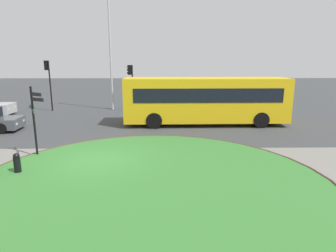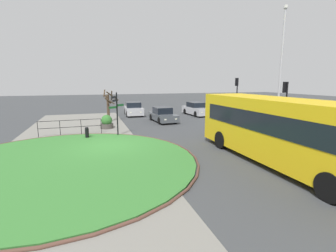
# 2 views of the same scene
# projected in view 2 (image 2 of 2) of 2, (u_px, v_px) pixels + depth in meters

# --- Properties ---
(ground) EXTENTS (120.00, 120.00, 0.00)m
(ground) POSITION_uv_depth(u_px,v_px,m) (110.00, 147.00, 14.38)
(ground) COLOR #3D3F42
(sidewalk_paving) EXTENTS (32.00, 7.85, 0.02)m
(sidewalk_paving) POSITION_uv_depth(u_px,v_px,m) (73.00, 150.00, 13.76)
(sidewalk_paving) COLOR gray
(sidewalk_paving) RESTS_ON ground
(grass_island) EXTENTS (12.37, 12.37, 0.10)m
(grass_island) POSITION_uv_depth(u_px,v_px,m) (65.00, 162.00, 11.50)
(grass_island) COLOR #387A33
(grass_island) RESTS_ON ground
(grass_kerb_ring) EXTENTS (12.68, 12.68, 0.11)m
(grass_kerb_ring) POSITION_uv_depth(u_px,v_px,m) (65.00, 162.00, 11.49)
(grass_kerb_ring) COLOR brown
(grass_kerb_ring) RESTS_ON ground
(signpost_directional) EXTENTS (0.99, 1.08, 3.11)m
(signpost_directional) POSITION_uv_depth(u_px,v_px,m) (117.00, 110.00, 16.82)
(signpost_directional) COLOR black
(signpost_directional) RESTS_ON ground
(bollard_foreground) EXTENTS (0.25, 0.25, 0.83)m
(bollard_foreground) POSITION_uv_depth(u_px,v_px,m) (87.00, 133.00, 16.37)
(bollard_foreground) COLOR black
(bollard_foreground) RESTS_ON ground
(railing_grass_edge) EXTENTS (0.15, 4.26, 1.12)m
(railing_grass_edge) POSITION_uv_depth(u_px,v_px,m) (71.00, 125.00, 17.35)
(railing_grass_edge) COLOR black
(railing_grass_edge) RESTS_ON ground
(bus_yellow) EXTENTS (10.58, 2.71, 3.06)m
(bus_yellow) POSITION_uv_depth(u_px,v_px,m) (283.00, 130.00, 11.05)
(bus_yellow) COLOR yellow
(bus_yellow) RESTS_ON ground
(car_near_lane) EXTENTS (4.07, 1.97, 1.39)m
(car_near_lane) POSITION_uv_depth(u_px,v_px,m) (163.00, 115.00, 23.34)
(car_near_lane) COLOR #474C51
(car_near_lane) RESTS_ON ground
(car_trailing) EXTENTS (4.46, 2.08, 1.48)m
(car_trailing) POSITION_uv_depth(u_px,v_px,m) (197.00, 109.00, 27.86)
(car_trailing) COLOR #B7B7BC
(car_trailing) RESTS_ON ground
(car_oncoming) EXTENTS (4.19, 2.06, 1.50)m
(car_oncoming) POSITION_uv_depth(u_px,v_px,m) (134.00, 109.00, 27.81)
(car_oncoming) COLOR #B7B7BC
(car_oncoming) RESTS_ON ground
(traffic_light_near) EXTENTS (0.49, 0.28, 3.81)m
(traffic_light_near) POSITION_uv_depth(u_px,v_px,m) (285.00, 96.00, 17.47)
(traffic_light_near) COLOR black
(traffic_light_near) RESTS_ON ground
(traffic_light_far) EXTENTS (0.48, 0.32, 4.17)m
(traffic_light_far) POSITION_uv_depth(u_px,v_px,m) (237.00, 90.00, 24.02)
(traffic_light_far) COLOR black
(traffic_light_far) RESTS_ON ground
(lamppost_tall) EXTENTS (0.32, 0.32, 9.47)m
(lamppost_tall) POSITION_uv_depth(u_px,v_px,m) (281.00, 66.00, 18.97)
(lamppost_tall) COLOR #B7B7BC
(lamppost_tall) RESTS_ON ground
(planter_near_signpost) EXTENTS (1.05, 1.05, 1.14)m
(planter_near_signpost) POSITION_uv_depth(u_px,v_px,m) (107.00, 122.00, 19.97)
(planter_near_signpost) COLOR #47423D
(planter_near_signpost) RESTS_ON ground
(street_tree_bare) EXTENTS (1.43, 1.43, 3.07)m
(street_tree_bare) POSITION_uv_depth(u_px,v_px,m) (109.00, 105.00, 22.99)
(street_tree_bare) COLOR #423323
(street_tree_bare) RESTS_ON ground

